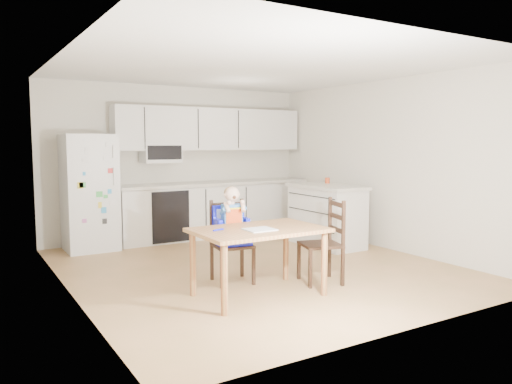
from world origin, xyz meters
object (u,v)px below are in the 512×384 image
Objects in this scene: dining_table at (259,237)px; kitchen_island at (326,215)px; chair_booster at (231,224)px; chair_side at (328,235)px; refrigerator at (89,192)px; red_cup at (327,180)px.

kitchen_island is at bearing 36.00° from dining_table.
chair_booster reaches higher than chair_side.
kitchen_island is 2.72m from dining_table.
kitchen_island is (3.16, -1.58, -0.38)m from refrigerator.
kitchen_island is 0.58m from red_cup.
dining_table is (-2.39, -1.81, -0.37)m from red_cup.
refrigerator is at bearing -131.87° from chair_side.
chair_booster is (0.01, 0.62, 0.05)m from dining_table.
chair_booster is (0.97, -2.56, -0.19)m from refrigerator.
chair_booster is 1.15× the size of chair_side.
refrigerator is 1.79× the size of chair_side.
kitchen_island is at bearing -26.48° from refrigerator.
chair_booster is at bearing 89.33° from dining_table.
chair_booster is at bearing -69.26° from refrigerator.
chair_booster reaches higher than kitchen_island.
chair_booster is 1.11m from chair_side.
dining_table is (0.96, -3.18, -0.24)m from refrigerator.
refrigerator is at bearing 119.84° from chair_booster.
kitchen_island is at bearing 158.39° from chair_side.
chair_side is at bearing -58.88° from refrigerator.
chair_booster reaches higher than red_cup.
red_cup is at bearing 35.81° from chair_booster.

